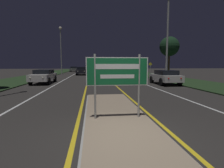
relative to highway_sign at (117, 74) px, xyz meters
The scene contains 22 objects.
ground_plane 2.14m from the highway_sign, 90.00° to the right, with size 160.00×160.00×0.00m, color #282623.
median_island 1.51m from the highway_sign, 90.00° to the left, with size 2.21×9.37×0.10m.
verge_left 20.88m from the highway_sign, 117.14° to the left, with size 5.00×100.00×0.08m.
verge_right 20.88m from the highway_sign, 62.86° to the left, with size 5.00×100.00×0.08m.
centre_line_yellow_left 23.62m from the highway_sign, 93.15° to the left, with size 0.12×70.00×0.01m.
centre_line_yellow_right 23.62m from the highway_sign, 86.85° to the left, with size 0.12×70.00×0.01m.
lane_line_white_left 23.95m from the highway_sign, 100.12° to the left, with size 0.12×70.00×0.01m.
lane_line_white_right 23.95m from the highway_sign, 79.88° to the left, with size 0.12×70.00×0.01m.
edge_line_white_left 24.66m from the highway_sign, 107.01° to the left, with size 0.10×70.00×0.01m.
edge_line_white_right 24.66m from the highway_sign, 72.99° to the left, with size 0.10×70.00×0.01m.
highway_sign is the anchor object (origin of this frame).
streetlight_left_far 30.30m from the highway_sign, 102.72° to the left, with size 0.55×0.55×9.01m.
streetlight_right_near 13.73m from the highway_sign, 59.48° to the left, with size 0.47×0.47×8.90m.
car_receding_0 11.87m from the highway_sign, 59.14° to the left, with size 1.89×4.09×1.35m.
car_receding_1 21.08m from the highway_sign, 83.41° to the left, with size 1.91×4.46×1.43m.
car_receding_2 30.01m from the highway_sign, 84.62° to the left, with size 1.94×4.49×1.49m.
car_receding_3 43.11m from the highway_sign, 81.95° to the left, with size 2.03×4.67×1.45m.
car_approaching_0 13.78m from the highway_sign, 114.11° to the left, with size 1.85×4.61×1.36m.
car_approaching_1 27.26m from the highway_sign, 95.52° to the left, with size 1.97×4.70×1.46m.
car_approaching_2 42.63m from the highway_sign, 97.54° to the left, with size 1.86×4.34×1.38m.
warning_sign 23.49m from the highway_sign, 68.46° to the left, with size 0.60×0.06×2.17m.
roadside_palm_right 18.26m from the highway_sign, 60.41° to the left, with size 2.44×2.44×5.28m.
Camera 1 is at (-0.83, -4.13, 1.86)m, focal length 28.00 mm.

